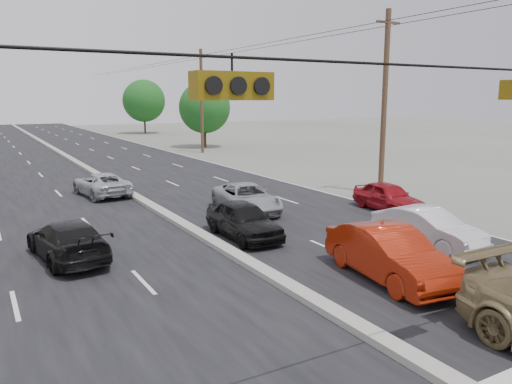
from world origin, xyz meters
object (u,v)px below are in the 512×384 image
(queue_car_b, at_px, (428,229))
(oncoming_near, at_px, (67,241))
(red_sedan, at_px, (390,254))
(queue_car_a, at_px, (243,220))
(utility_pole_right_b, at_px, (384,102))
(utility_pole_right_c, at_px, (202,101))
(queue_car_e, at_px, (388,197))
(tree_right_far, at_px, (144,101))
(tree_right_mid, at_px, (205,108))
(oncoming_far, at_px, (101,184))
(queue_car_c, at_px, (247,198))

(queue_car_b, bearing_deg, oncoming_near, 153.24)
(red_sedan, distance_m, queue_car_a, 6.33)
(utility_pole_right_b, bearing_deg, queue_car_b, -124.47)
(utility_pole_right_c, xyz_separation_m, queue_car_e, (-2.90, -28.55, -4.42))
(tree_right_far, height_order, red_sedan, tree_right_far)
(utility_pole_right_c, distance_m, red_sedan, 36.89)
(tree_right_mid, xyz_separation_m, oncoming_far, (-16.40, -22.90, -3.70))
(utility_pole_right_b, relative_size, tree_right_mid, 1.40)
(tree_right_mid, distance_m, queue_car_b, 39.69)
(queue_car_b, relative_size, queue_car_c, 0.89)
(tree_right_mid, height_order, queue_car_c, tree_right_mid)
(red_sedan, distance_m, oncoming_near, 10.37)
(tree_right_mid, relative_size, oncoming_near, 1.57)
(oncoming_far, bearing_deg, tree_right_far, -116.90)
(oncoming_near, bearing_deg, queue_car_c, -165.05)
(utility_pole_right_b, xyz_separation_m, queue_car_b, (-5.91, -8.61, -4.41))
(queue_car_c, distance_m, queue_car_e, 6.74)
(oncoming_near, bearing_deg, utility_pole_right_c, -127.50)
(oncoming_far, bearing_deg, red_sedan, 97.19)
(queue_car_c, distance_m, oncoming_far, 9.02)
(queue_car_e, bearing_deg, utility_pole_right_b, 56.42)
(queue_car_a, xyz_separation_m, queue_car_e, (8.20, 0.71, -0.03))
(queue_car_a, relative_size, queue_car_c, 0.88)
(queue_car_a, bearing_deg, queue_car_b, -39.22)
(utility_pole_right_c, relative_size, tree_right_far, 1.23)
(tree_right_far, relative_size, queue_car_e, 2.04)
(tree_right_far, bearing_deg, oncoming_far, -109.96)
(utility_pole_right_b, distance_m, tree_right_far, 55.11)
(tree_right_mid, bearing_deg, red_sedan, -106.55)
(queue_car_c, bearing_deg, tree_right_mid, 76.48)
(red_sedan, relative_size, queue_car_a, 1.15)
(red_sedan, bearing_deg, queue_car_c, 94.22)
(tree_right_mid, relative_size, queue_car_c, 1.51)
(tree_right_mid, distance_m, queue_car_c, 32.63)
(queue_car_b, distance_m, queue_car_c, 8.75)
(tree_right_mid, distance_m, oncoming_far, 28.41)
(utility_pole_right_b, xyz_separation_m, oncoming_near, (-17.43, -3.70, -4.45))
(utility_pole_right_b, relative_size, queue_car_c, 2.11)
(oncoming_near, bearing_deg, red_sedan, 133.63)
(red_sedan, height_order, queue_car_a, red_sedan)
(queue_car_b, height_order, oncoming_far, queue_car_b)
(tree_right_far, relative_size, queue_car_a, 1.96)
(red_sedan, relative_size, oncoming_far, 1.04)
(tree_right_mid, bearing_deg, utility_pole_right_b, -94.76)
(red_sedan, bearing_deg, tree_right_mid, 81.42)
(utility_pole_right_b, relative_size, red_sedan, 2.09)
(red_sedan, bearing_deg, queue_car_e, 53.97)
(tree_right_far, xyz_separation_m, red_sedan, (-13.00, -65.38, -4.17))
(utility_pole_right_b, bearing_deg, tree_right_mid, 85.24)
(utility_pole_right_c, distance_m, queue_car_e, 29.04)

